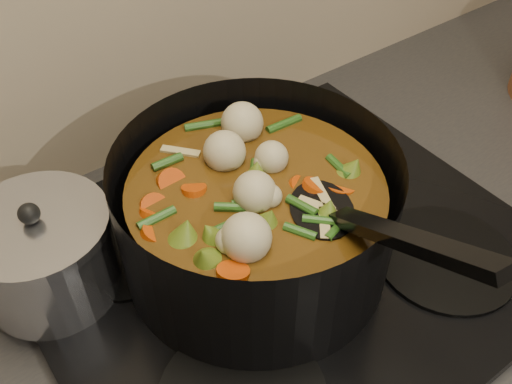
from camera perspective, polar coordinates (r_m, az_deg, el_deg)
stovetop at (r=0.75m, az=2.94°, el=-6.51°), size 0.62×0.54×0.03m
stockpot at (r=0.68m, az=0.05°, el=-2.40°), size 0.41×0.49×0.24m
saucepan at (r=0.71m, az=-20.34°, el=-5.84°), size 0.17×0.17×0.14m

